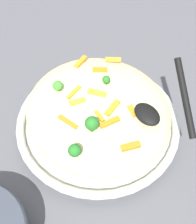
% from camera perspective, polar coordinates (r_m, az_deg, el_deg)
% --- Properties ---
extents(ground_plane, '(2.40, 2.40, 0.00)m').
position_cam_1_polar(ground_plane, '(0.64, -0.00, -3.21)').
color(ground_plane, '#4C4C51').
extents(serving_bowl, '(0.34, 0.34, 0.04)m').
position_cam_1_polar(serving_bowl, '(0.62, -0.00, -2.16)').
color(serving_bowl, silver).
rests_on(serving_bowl, ground_plane).
extents(pasta_mound, '(0.30, 0.28, 0.06)m').
position_cam_1_polar(pasta_mound, '(0.58, -0.00, 0.45)').
color(pasta_mound, '#DBC689').
rests_on(pasta_mound, serving_bowl).
extents(carrot_piece_0, '(0.03, 0.03, 0.01)m').
position_cam_1_polar(carrot_piece_0, '(0.62, 0.38, 8.20)').
color(carrot_piece_0, orange).
rests_on(carrot_piece_0, pasta_mound).
extents(carrot_piece_1, '(0.03, 0.02, 0.01)m').
position_cam_1_polar(carrot_piece_1, '(0.55, 6.72, 0.20)').
color(carrot_piece_1, orange).
rests_on(carrot_piece_1, pasta_mound).
extents(carrot_piece_2, '(0.02, 0.03, 0.01)m').
position_cam_1_polar(carrot_piece_2, '(0.56, -4.04, 1.99)').
color(carrot_piece_2, orange).
rests_on(carrot_piece_2, pasta_mound).
extents(carrot_piece_3, '(0.03, 0.03, 0.01)m').
position_cam_1_polar(carrot_piece_3, '(0.64, 2.99, 10.17)').
color(carrot_piece_3, orange).
rests_on(carrot_piece_3, pasta_mound).
extents(carrot_piece_4, '(0.02, 0.04, 0.01)m').
position_cam_1_polar(carrot_piece_4, '(0.58, -4.70, 3.78)').
color(carrot_piece_4, orange).
rests_on(carrot_piece_4, pasta_mound).
extents(carrot_piece_5, '(0.04, 0.02, 0.01)m').
position_cam_1_polar(carrot_piece_5, '(0.53, -5.88, -1.94)').
color(carrot_piece_5, orange).
rests_on(carrot_piece_5, pasta_mound).
extents(carrot_piece_6, '(0.02, 0.04, 0.01)m').
position_cam_1_polar(carrot_piece_6, '(0.51, 6.40, -6.66)').
color(carrot_piece_6, orange).
rests_on(carrot_piece_6, pasta_mound).
extents(carrot_piece_7, '(0.03, 0.04, 0.01)m').
position_cam_1_polar(carrot_piece_7, '(0.55, 2.83, 0.76)').
color(carrot_piece_7, orange).
rests_on(carrot_piece_7, pasta_mound).
extents(carrot_piece_8, '(0.04, 0.03, 0.01)m').
position_cam_1_polar(carrot_piece_8, '(0.57, -0.19, 3.68)').
color(carrot_piece_8, orange).
rests_on(carrot_piece_8, pasta_mound).
extents(carrot_piece_9, '(0.03, 0.01, 0.01)m').
position_cam_1_polar(carrot_piece_9, '(0.54, 0.27, -0.84)').
color(carrot_piece_9, orange).
rests_on(carrot_piece_9, pasta_mound).
extents(carrot_piece_10, '(0.02, 0.04, 0.01)m').
position_cam_1_polar(carrot_piece_10, '(0.64, -3.40, 9.77)').
color(carrot_piece_10, orange).
rests_on(carrot_piece_10, pasta_mound).
extents(carrot_piece_11, '(0.01, 0.04, 0.01)m').
position_cam_1_polar(carrot_piece_11, '(0.53, 2.29, -2.00)').
color(carrot_piece_11, orange).
rests_on(carrot_piece_11, pasta_mound).
extents(broccoli_floret_0, '(0.02, 0.02, 0.02)m').
position_cam_1_polar(broccoli_floret_0, '(0.58, 1.61, 6.28)').
color(broccoli_floret_0, '#205B1C').
rests_on(broccoli_floret_0, pasta_mound).
extents(broccoli_floret_1, '(0.02, 0.02, 0.02)m').
position_cam_1_polar(broccoli_floret_1, '(0.58, -7.84, 5.06)').
color(broccoli_floret_1, '#377928').
rests_on(broccoli_floret_1, pasta_mound).
extents(broccoli_floret_2, '(0.03, 0.03, 0.03)m').
position_cam_1_polar(broccoli_floret_2, '(0.51, -1.19, -2.26)').
color(broccoli_floret_2, '#205B1C').
rests_on(broccoli_floret_2, pasta_mound).
extents(broccoli_floret_3, '(0.02, 0.02, 0.03)m').
position_cam_1_polar(broccoli_floret_3, '(0.49, -4.57, -7.50)').
color(broccoli_floret_3, '#205B1C').
rests_on(broccoli_floret_3, pasta_mound).
extents(serving_spoon, '(0.13, 0.11, 0.08)m').
position_cam_1_polar(serving_spoon, '(0.54, 11.91, 0.63)').
color(serving_spoon, black).
rests_on(serving_spoon, pasta_mound).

